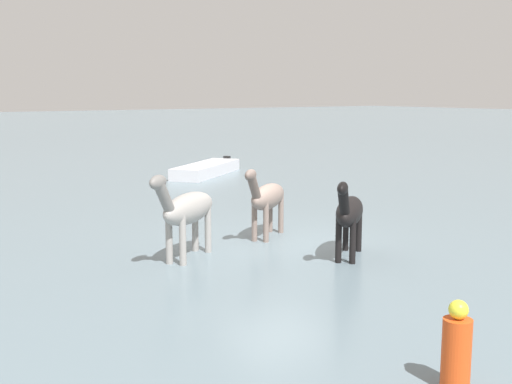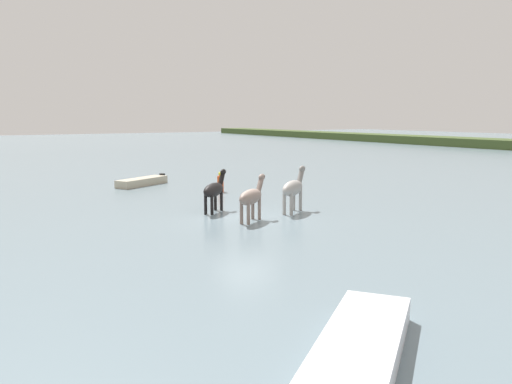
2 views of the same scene
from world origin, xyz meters
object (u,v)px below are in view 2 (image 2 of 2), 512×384
Objects in this scene: horse_chestnut_trailing at (293,188)px; horse_pinto_flank at (214,190)px; boat_tender_starboard at (358,356)px; buoy_channel_marker at (220,183)px; horse_rear_stallion at (251,197)px; boat_motor_center at (142,183)px.

horse_chestnut_trailing reaches higher than horse_pinto_flank.
buoy_channel_marker is at bearing 31.60° from boat_tender_starboard.
horse_rear_stallion is at bearing -19.09° from buoy_channel_marker.
horse_pinto_flank is at bearing 113.34° from horse_chestnut_trailing.
horse_chestnut_trailing is at bearing -1.36° from buoy_channel_marker.
horse_pinto_flank is at bearing 62.90° from horse_rear_stallion.
horse_pinto_flank is 1.79× the size of buoy_channel_marker.
horse_rear_stallion is at bearing 30.21° from boat_tender_starboard.
horse_rear_stallion reaches higher than horse_pinto_flank.
horse_chestnut_trailing is 3.54m from horse_pinto_flank.
horse_chestnut_trailing is 0.51× the size of boat_tender_starboard.
horse_rear_stallion is at bearing 61.71° from boat_motor_center.
horse_chestnut_trailing is 14.33m from boat_tender_starboard.
horse_pinto_flank is 0.55× the size of boat_motor_center.
horse_chestnut_trailing is 12.63m from boat_motor_center.
horse_chestnut_trailing reaches higher than buoy_channel_marker.
boat_tender_starboard is 24.98m from boat_motor_center.
horse_pinto_flank reaches higher than boat_motor_center.
horse_pinto_flank is 0.44× the size of boat_tender_starboard.
boat_tender_starboard is at bearing -21.11° from buoy_channel_marker.
boat_motor_center is (-24.54, 4.66, -0.02)m from boat_tender_starboard.
buoy_channel_marker reaches higher than boat_motor_center.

